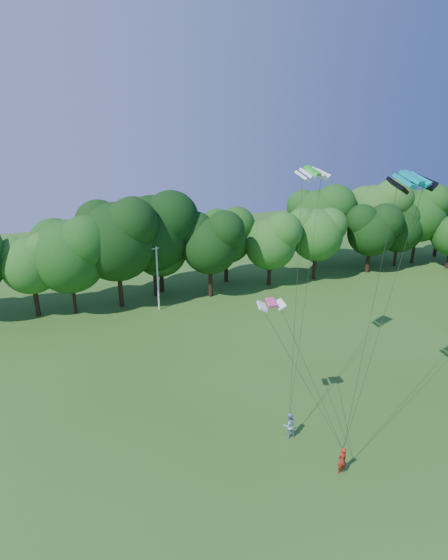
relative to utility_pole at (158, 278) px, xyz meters
name	(u,v)px	position (x,y,z in m)	size (l,w,h in m)	color
ground	(318,540)	(-0.57, -31.83, -3.82)	(160.00, 160.00, 0.00)	#2C5015
utility_pole	(158,278)	(0.00, 0.00, 0.00)	(1.45, 0.44, 7.40)	silver
kite_flyer_left	(342,460)	(3.33, -28.54, -2.93)	(0.65, 0.43, 1.79)	#A62715
kite_flyer_right	(289,425)	(2.15, -24.49, -2.93)	(0.87, 0.68, 1.80)	#90AAC8
kite_teal	(412,177)	(8.52, -25.92, 13.14)	(3.36, 1.94, 0.71)	#05A4A4
kite_green	(313,171)	(7.11, -18.12, 12.89)	(3.07, 2.11, 0.67)	#20DA23
kite_pink	(271,302)	(1.19, -23.17, 5.58)	(1.86, 1.12, 0.35)	#E74083
tree_back_center	(152,224)	(0.85, 4.39, 5.12)	(9.84, 9.84, 14.32)	black
tree_back_east	(375,207)	(34.44, 4.99, 4.73)	(9.42, 9.42, 13.69)	#352515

